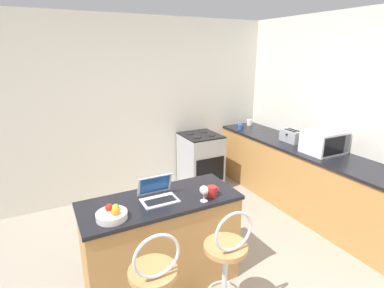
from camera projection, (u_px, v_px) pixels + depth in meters
wall_back at (133, 109)px, 4.38m from camera, size 12.00×0.06×2.60m
breakfast_bar at (162, 242)px, 2.74m from camera, size 1.39×0.58×0.88m
counter_right at (302, 178)px, 4.14m from camera, size 0.66×3.09×0.88m
bar_stool_far at (226, 269)px, 2.34m from camera, size 0.40×0.40×1.03m
laptop at (158, 193)px, 2.60m from camera, size 0.31×0.25×0.20m
microwave at (324, 142)px, 3.77m from camera, size 0.50×0.37×0.28m
toaster at (291, 136)px, 4.23m from camera, size 0.20×0.30×0.17m
stove_range at (201, 161)px, 4.75m from camera, size 0.56×0.61×0.89m
mug_red at (212, 191)px, 2.65m from camera, size 0.10×0.09×0.09m
mug_blue at (240, 127)px, 4.90m from camera, size 0.09×0.08×0.09m
fruit_bowl at (112, 214)px, 2.29m from camera, size 0.24×0.24×0.11m
wine_glass_tall at (204, 190)px, 2.54m from camera, size 0.08×0.08×0.14m
mug_white at (250, 122)px, 5.19m from camera, size 0.11×0.09×0.10m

